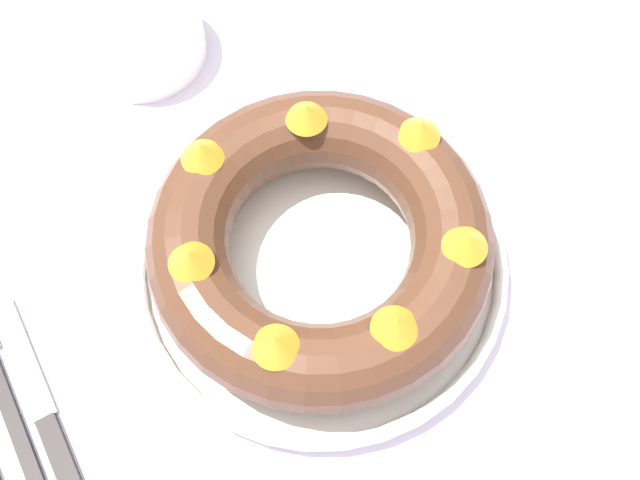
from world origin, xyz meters
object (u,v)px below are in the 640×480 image
object	(u,v)px
fork	(0,384)
cake_knife	(47,422)
serving_dish	(320,263)
bundt_cake	(320,239)
side_bowl	(140,38)

from	to	relation	value
fork	cake_knife	size ratio (longest dim) A/B	1.07
serving_dish	fork	xyz separation A→B (m)	(-0.28, 0.03, -0.01)
serving_dish	fork	world-z (taller)	serving_dish
bundt_cake	fork	xyz separation A→B (m)	(-0.28, 0.03, -0.06)
serving_dish	cake_knife	world-z (taller)	serving_dish
serving_dish	fork	bearing A→B (deg)	172.90
bundt_cake	fork	size ratio (longest dim) A/B	1.29
fork	side_bowl	world-z (taller)	side_bowl
serving_dish	cake_knife	size ratio (longest dim) A/B	1.58
bundt_cake	serving_dish	bearing A→B (deg)	121.60
bundt_cake	side_bowl	size ratio (longest dim) A/B	2.23
fork	serving_dish	bearing A→B (deg)	-3.44
side_bowl	bundt_cake	bearing A→B (deg)	-82.18
bundt_cake	side_bowl	world-z (taller)	bundt_cake
bundt_cake	cake_knife	distance (m)	0.26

